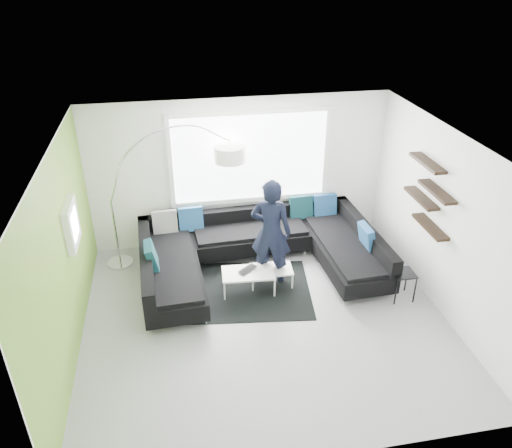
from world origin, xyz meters
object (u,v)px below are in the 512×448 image
(coffee_table, at_px, (260,278))
(laptop, at_px, (250,271))
(person, at_px, (271,232))
(sectional_sofa, at_px, (260,255))
(side_table, at_px, (401,285))
(arc_lamp, at_px, (111,202))

(coffee_table, relative_size, laptop, 2.64)
(laptop, bearing_deg, person, -7.54)
(sectional_sofa, bearing_deg, side_table, -29.80)
(side_table, xyz_separation_m, person, (-1.98, 0.90, 0.69))
(coffee_table, xyz_separation_m, person, (0.22, 0.21, 0.75))
(person, relative_size, laptop, 4.45)
(arc_lamp, bearing_deg, laptop, -25.42)
(person, bearing_deg, laptop, 54.06)
(side_table, relative_size, laptop, 1.17)
(side_table, relative_size, person, 0.26)
(side_table, distance_m, person, 2.28)
(coffee_table, xyz_separation_m, arc_lamp, (-2.36, 1.15, 1.08))
(sectional_sofa, relative_size, side_table, 8.46)
(arc_lamp, height_order, person, arc_lamp)
(coffee_table, distance_m, person, 0.81)
(arc_lamp, relative_size, person, 1.35)
(side_table, height_order, laptop, side_table)
(arc_lamp, bearing_deg, person, -16.95)
(coffee_table, relative_size, person, 0.59)
(sectional_sofa, relative_size, laptop, 9.86)
(coffee_table, relative_size, side_table, 2.27)
(side_table, distance_m, laptop, 2.47)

